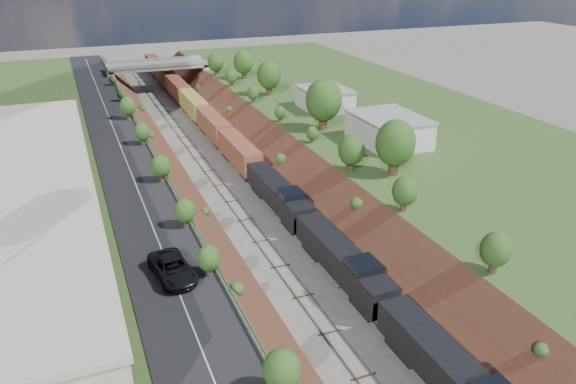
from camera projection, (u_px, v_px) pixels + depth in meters
name	position (u px, v px, depth m)	size (l,w,h in m)	color
platform_right	(410.00, 136.00, 98.59)	(44.00, 180.00, 5.00)	#335C26
embankment_left	(160.00, 186.00, 84.49)	(7.07, 180.00, 7.07)	brown
embankment_right	(294.00, 166.00, 92.04)	(7.07, 180.00, 7.07)	brown
rail_left_track	(214.00, 177.00, 87.34)	(1.58, 180.00, 0.18)	gray
rail_right_track	(245.00, 173.00, 89.12)	(1.58, 180.00, 0.18)	gray
road	(125.00, 158.00, 80.93)	(8.00, 180.00, 0.10)	black
guardrail	(154.00, 152.00, 81.97)	(0.10, 171.00, 0.70)	#99999E
commercial_building	(22.00, 211.00, 56.55)	(14.30, 62.30, 7.00)	brown
overpass	(158.00, 71.00, 139.03)	(24.50, 8.30, 7.40)	gray
white_building_near	(389.00, 130.00, 86.74)	(9.00, 12.00, 4.00)	silver
white_building_far	(325.00, 99.00, 105.35)	(8.00, 10.00, 3.60)	silver
tree_right_large	(395.00, 143.00, 73.35)	(5.25, 5.25, 7.61)	#473323
tree_left_crest	(227.00, 280.00, 47.39)	(2.45, 2.45, 3.55)	#473323
freight_train	(215.00, 127.00, 103.30)	(3.00, 152.98, 4.55)	black
suv	(173.00, 268.00, 51.12)	(3.11, 6.75, 1.88)	black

